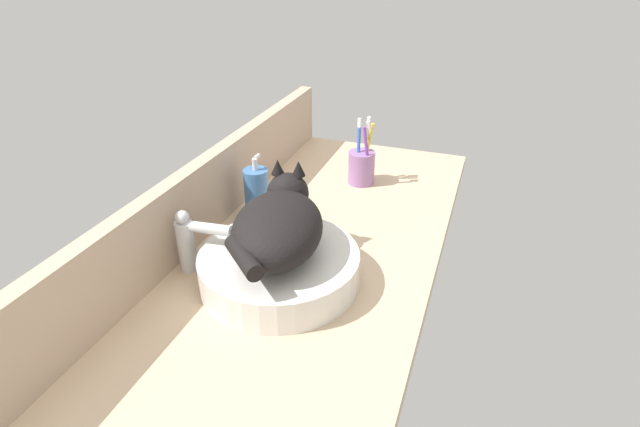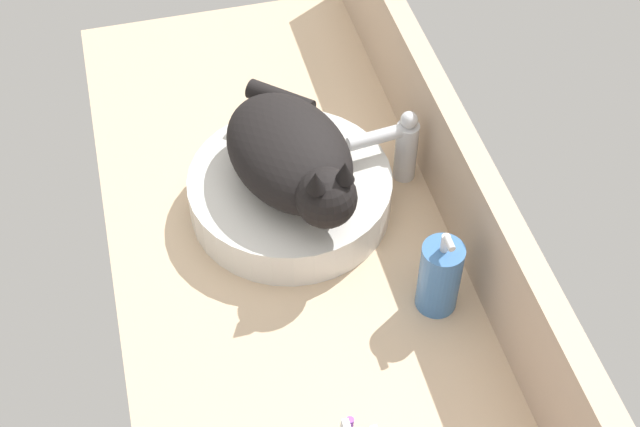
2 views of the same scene
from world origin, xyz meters
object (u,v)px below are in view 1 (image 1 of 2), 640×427
object	(u,v)px
cat	(278,224)
faucet	(191,239)
sink_basin	(279,268)
soap_dispenser	(257,192)
toothbrush_cup	(362,166)

from	to	relation	value
cat	faucet	xyz separation A→B (cm)	(-3.38, 17.96, -5.15)
sink_basin	soap_dispenser	world-z (taller)	soap_dispenser
sink_basin	cat	size ratio (longest dim) A/B	0.98
sink_basin	faucet	world-z (taller)	faucet
sink_basin	toothbrush_cup	bearing A→B (deg)	-3.40
soap_dispenser	sink_basin	bearing A→B (deg)	-145.29
faucet	soap_dispenser	distance (cm)	25.44
soap_dispenser	toothbrush_cup	size ratio (longest dim) A/B	0.82
cat	soap_dispenser	world-z (taller)	cat
faucet	toothbrush_cup	world-z (taller)	toothbrush_cup
soap_dispenser	faucet	bearing A→B (deg)	174.91
toothbrush_cup	sink_basin	bearing A→B (deg)	176.60
cat	soap_dispenser	xyz separation A→B (cm)	(21.93, 15.71, -6.28)
cat	soap_dispenser	size ratio (longest dim) A/B	2.08
faucet	soap_dispenser	xyz separation A→B (cm)	(25.31, -2.25, -1.13)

